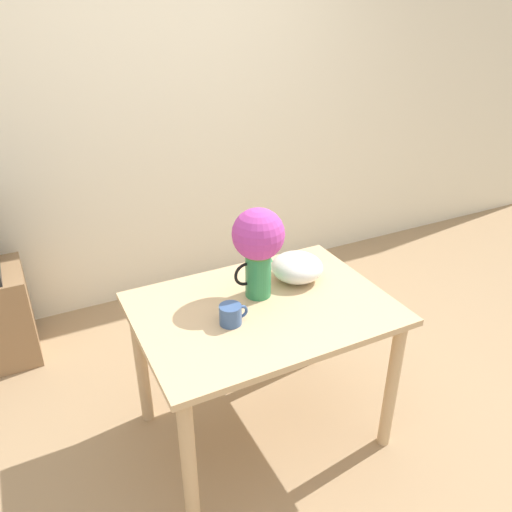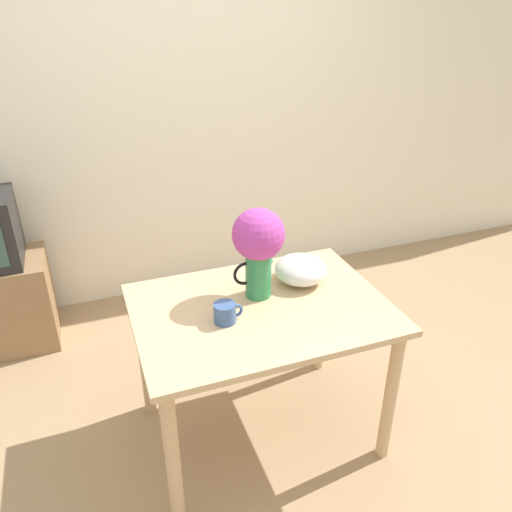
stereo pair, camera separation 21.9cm
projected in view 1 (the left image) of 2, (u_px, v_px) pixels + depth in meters
The scene contains 6 objects.
ground_plane at pixel (283, 432), 2.53m from camera, with size 12.00×12.00×0.00m, color #9E7F5B.
wall_back at pixel (162, 112), 3.24m from camera, with size 8.00×0.05×2.60m.
table at pixel (263, 328), 2.26m from camera, with size 1.11×0.81×0.75m.
flower_vase at pixel (258, 243), 2.16m from camera, with size 0.23×0.23×0.42m.
coffee_mug at pixel (231, 314), 2.07m from camera, with size 0.13×0.09×0.09m.
white_bowl at pixel (297, 267), 2.39m from camera, with size 0.25×0.25×0.13m.
Camera 1 is at (-0.95, -1.57, 1.96)m, focal length 35.00 mm.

